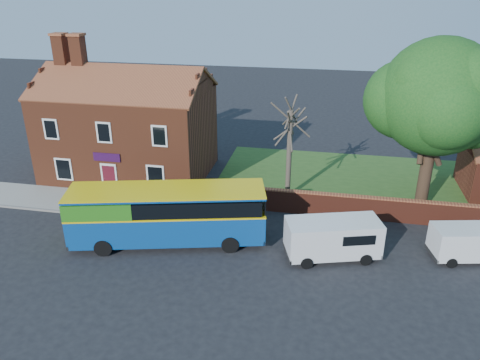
% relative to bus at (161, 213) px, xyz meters
% --- Properties ---
extents(ground, '(120.00, 120.00, 0.00)m').
position_rel_bus_xyz_m(ground, '(0.99, -1.77, -1.92)').
color(ground, black).
rests_on(ground, ground).
extents(pavement, '(18.00, 3.50, 0.12)m').
position_rel_bus_xyz_m(pavement, '(-6.01, 3.98, -1.86)').
color(pavement, gray).
rests_on(pavement, ground).
extents(kerb, '(18.00, 0.15, 0.14)m').
position_rel_bus_xyz_m(kerb, '(-6.01, 2.23, -1.85)').
color(kerb, slate).
rests_on(kerb, ground).
extents(grass_strip, '(26.00, 12.00, 0.04)m').
position_rel_bus_xyz_m(grass_strip, '(13.99, 11.23, -1.90)').
color(grass_strip, '#426B28').
rests_on(grass_strip, ground).
extents(shop_building, '(12.30, 8.13, 10.50)m').
position_rel_bus_xyz_m(shop_building, '(-6.03, 9.73, 1.49)').
color(shop_building, brown).
rests_on(shop_building, ground).
extents(boundary_wall, '(22.00, 0.38, 1.60)m').
position_rel_bus_xyz_m(boundary_wall, '(13.99, 5.23, -1.11)').
color(boundary_wall, maroon).
rests_on(boundary_wall, ground).
extents(bus, '(11.50, 5.41, 3.39)m').
position_rel_bus_xyz_m(bus, '(0.00, 0.00, 0.00)').
color(bus, navy).
rests_on(bus, ground).
extents(van_near, '(5.48, 3.44, 2.24)m').
position_rel_bus_xyz_m(van_near, '(9.79, 0.28, -0.67)').
color(van_near, white).
rests_on(van_near, ground).
extents(van_far, '(4.70, 2.65, 1.94)m').
position_rel_bus_xyz_m(van_far, '(17.37, 1.57, -0.84)').
color(van_far, white).
rests_on(van_far, ground).
extents(large_tree, '(9.24, 7.31, 11.28)m').
position_rel_bus_xyz_m(large_tree, '(15.70, 7.84, 5.46)').
color(large_tree, black).
rests_on(large_tree, ground).
extents(bare_tree, '(2.60, 3.09, 6.93)m').
position_rel_bus_xyz_m(bare_tree, '(6.59, 7.55, 1.63)').
color(bare_tree, '#4C4238').
rests_on(bare_tree, ground).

